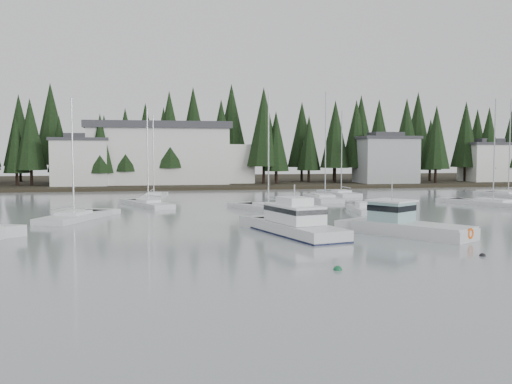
# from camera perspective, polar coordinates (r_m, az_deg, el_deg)

# --- Properties ---
(ground) EXTENTS (260.00, 260.00, 0.00)m
(ground) POSITION_cam_1_polar(r_m,az_deg,el_deg) (22.43, 6.59, -11.41)
(ground) COLOR #8F989A
(ground) RESTS_ON ground
(far_shore_land) EXTENTS (240.00, 54.00, 1.00)m
(far_shore_land) POSITION_cam_1_polar(r_m,az_deg,el_deg) (117.99, -7.34, 0.99)
(far_shore_land) COLOR black
(far_shore_land) RESTS_ON ground
(conifer_treeline) EXTENTS (200.00, 22.00, 20.00)m
(conifer_treeline) POSITION_cam_1_polar(r_m,az_deg,el_deg) (107.02, -7.02, 0.70)
(conifer_treeline) COLOR black
(conifer_treeline) RESTS_ON ground
(house_west) EXTENTS (9.54, 7.42, 8.75)m
(house_west) POSITION_cam_1_polar(r_m,az_deg,el_deg) (100.35, -17.13, 3.01)
(house_west) COLOR silver
(house_west) RESTS_ON ground
(house_east_a) EXTENTS (10.60, 8.48, 9.25)m
(house_east_a) POSITION_cam_1_polar(r_m,az_deg,el_deg) (107.39, 12.81, 3.26)
(house_east_a) COLOR #999EA0
(house_east_a) RESTS_ON ground
(house_east_b) EXTENTS (9.54, 7.42, 8.25)m
(house_east_b) POSITION_cam_1_polar(r_m,az_deg,el_deg) (119.51, 22.17, 2.89)
(house_east_b) COLOR silver
(house_east_b) RESTS_ON ground
(harbor_inn) EXTENTS (29.50, 11.50, 10.90)m
(harbor_inn) POSITION_cam_1_polar(r_m,az_deg,el_deg) (103.07, -8.57, 3.78)
(harbor_inn) COLOR silver
(harbor_inn) RESTS_ON ground
(cabin_cruiser_center) EXTENTS (5.39, 10.25, 4.21)m
(cabin_cruiser_center) POSITION_cam_1_polar(r_m,az_deg,el_deg) (41.51, 4.06, -3.42)
(cabin_cruiser_center) COLOR silver
(cabin_cruiser_center) RESTS_ON ground
(lobster_boat_teal) EXTENTS (7.33, 8.82, 4.79)m
(lobster_boat_teal) POSITION_cam_1_polar(r_m,az_deg,el_deg) (42.61, 14.86, -3.43)
(lobster_boat_teal) COLOR silver
(lobster_boat_teal) RESTS_ON ground
(sailboat_0) EXTENTS (6.72, 10.98, 12.53)m
(sailboat_0) POSITION_cam_1_polar(r_m,az_deg,el_deg) (69.70, 22.60, -1.22)
(sailboat_0) COLOR silver
(sailboat_0) RESTS_ON ground
(sailboat_1) EXTENTS (3.56, 8.74, 11.43)m
(sailboat_1) POSITION_cam_1_polar(r_m,az_deg,el_deg) (75.84, -10.17, -0.59)
(sailboat_1) COLOR silver
(sailboat_1) RESTS_ON ground
(sailboat_3) EXTENTS (5.83, 9.23, 11.38)m
(sailboat_3) POSITION_cam_1_polar(r_m,az_deg,el_deg) (64.77, -10.72, -1.35)
(sailboat_3) COLOR silver
(sailboat_3) RESTS_ON ground
(sailboat_4) EXTENTS (3.68, 8.29, 13.78)m
(sailboat_4) POSITION_cam_1_polar(r_m,az_deg,el_deg) (84.78, 23.91, -0.38)
(sailboat_4) COLOR silver
(sailboat_4) RESTS_ON ground
(sailboat_5) EXTENTS (3.63, 8.79, 14.08)m
(sailboat_5) POSITION_cam_1_polar(r_m,az_deg,el_deg) (72.02, 6.92, -0.78)
(sailboat_5) COLOR silver
(sailboat_5) RESTS_ON ground
(sailboat_6) EXTENTS (6.04, 9.21, 11.30)m
(sailboat_6) POSITION_cam_1_polar(r_m,az_deg,el_deg) (53.22, -17.74, -2.61)
(sailboat_6) COLOR silver
(sailboat_6) RESTS_ON ground
(sailboat_7) EXTENTS (6.13, 9.71, 12.89)m
(sailboat_7) POSITION_cam_1_polar(r_m,az_deg,el_deg) (58.62, 1.25, -1.82)
(sailboat_7) COLOR silver
(sailboat_7) RESTS_ON ground
(sailboat_8) EXTENTS (3.38, 8.24, 12.37)m
(sailboat_8) POSITION_cam_1_polar(r_m,az_deg,el_deg) (80.78, 8.52, -0.29)
(sailboat_8) COLOR silver
(sailboat_8) RESTS_ON ground
(runabout_1) EXTENTS (3.07, 6.96, 1.42)m
(runabout_1) POSITION_cam_1_polar(r_m,az_deg,el_deg) (58.31, 10.79, -1.86)
(runabout_1) COLOR silver
(runabout_1) RESTS_ON ground
(mooring_buoy_green) EXTENTS (0.45, 0.45, 0.45)m
(mooring_buoy_green) POSITION_cam_1_polar(r_m,az_deg,el_deg) (29.43, 8.16, -7.73)
(mooring_buoy_green) COLOR #145933
(mooring_buoy_green) RESTS_ON ground
(mooring_buoy_dark) EXTENTS (0.36, 0.36, 0.36)m
(mooring_buoy_dark) POSITION_cam_1_polar(r_m,az_deg,el_deg) (35.45, 21.70, -5.98)
(mooring_buoy_dark) COLOR black
(mooring_buoy_dark) RESTS_ON ground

